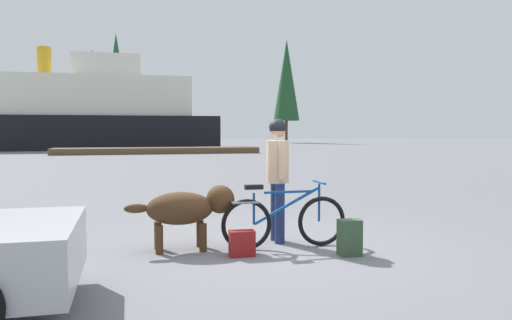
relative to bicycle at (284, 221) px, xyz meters
name	(u,v)px	position (x,y,z in m)	size (l,w,h in m)	color
ground_plane	(271,247)	(-0.16, 0.09, -0.38)	(160.00, 160.00, 0.00)	slate
bicycle	(284,221)	(0.00, 0.00, 0.00)	(1.75, 0.44, 0.90)	black
person_cyclist	(278,168)	(0.03, 0.39, 0.69)	(0.32, 0.53, 1.76)	navy
dog	(188,208)	(-1.27, 0.22, 0.19)	(1.46, 0.51, 0.86)	#472D19
backpack	(350,238)	(0.69, -0.59, -0.15)	(0.28, 0.20, 0.46)	#334C33
handbag_pannier	(242,243)	(-0.64, -0.29, -0.21)	(0.32, 0.18, 0.33)	maroon
dock_pier	(158,151)	(-0.09, 28.08, -0.18)	(13.50, 2.51, 0.40)	brown
ferry_boat	(81,114)	(-5.75, 37.89, 2.51)	(22.23, 7.94, 8.31)	black
pine_tree_far_left	(48,86)	(-10.83, 55.56, 6.23)	(3.18, 3.18, 10.82)	#4C331E
pine_tree_center	(117,75)	(-3.18, 53.52, 7.42)	(2.94, 2.94, 12.52)	#4C331E
pine_tree_far_right	(287,80)	(16.80, 52.57, 7.24)	(3.19, 3.19, 12.54)	#4C331E
pine_tree_mid_back	(92,83)	(-6.23, 59.47, 7.03)	(3.28, 3.28, 11.45)	#4C331E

